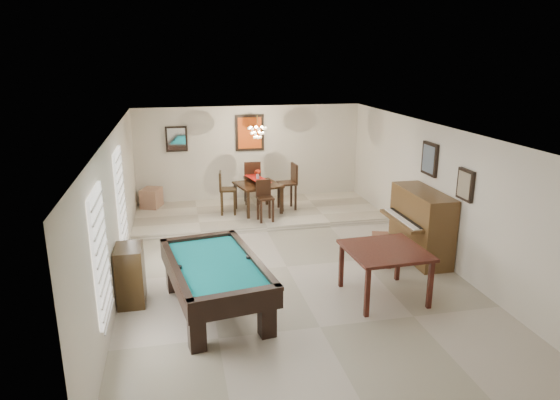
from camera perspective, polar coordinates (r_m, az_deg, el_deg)
name	(u,v)px	position (r m, az deg, el deg)	size (l,w,h in m)	color
ground_plane	(287,267)	(9.58, 0.75, -7.67)	(6.00, 9.00, 0.02)	beige
wall_back	(250,155)	(13.43, -3.48, 5.17)	(6.00, 0.04, 2.60)	silver
wall_front	(388,327)	(5.17, 12.21, -14.00)	(6.00, 0.04, 2.60)	silver
wall_left	(116,211)	(8.98, -18.24, -1.24)	(0.04, 9.00, 2.60)	silver
wall_right	(437,192)	(10.20, 17.46, 0.87)	(0.04, 9.00, 2.60)	silver
ceiling	(287,130)	(8.85, 0.82, 7.98)	(6.00, 9.00, 0.04)	white
dining_step	(258,213)	(12.54, -2.52, -1.47)	(6.00, 2.50, 0.12)	beige
window_left_front	(100,254)	(6.88, -19.84, -5.82)	(0.06, 1.00, 1.70)	white
window_left_rear	(121,196)	(9.52, -17.76, 0.41)	(0.06, 1.00, 1.70)	white
pool_table	(216,287)	(7.92, -7.35, -9.86)	(1.31, 2.42, 0.81)	black
square_table	(384,273)	(8.45, 11.79, -8.18)	(1.23, 1.23, 0.85)	black
upright_piano	(414,225)	(10.08, 15.02, -2.79)	(0.92, 1.63, 1.36)	brown
piano_bench	(381,249)	(9.97, 11.50, -5.54)	(0.32, 0.82, 0.46)	brown
apothecary_chest	(130,275)	(8.43, -16.73, -8.21)	(0.43, 0.64, 0.96)	black
dining_table	(258,195)	(12.37, -2.54, 0.56)	(1.00, 1.00, 0.83)	black
flower_vase	(258,174)	(12.23, -2.57, 2.98)	(0.14, 0.14, 0.25)	#B5270F
dining_chair_south	(265,201)	(11.61, -1.69, -0.14)	(0.36, 0.36, 0.96)	black
dining_chair_north	(252,182)	(13.04, -3.23, 2.08)	(0.42, 0.42, 1.14)	black
dining_chair_west	(228,193)	(12.20, -5.97, 0.82)	(0.39, 0.39, 1.05)	black
dining_chair_east	(287,187)	(12.50, 0.80, 1.53)	(0.43, 0.43, 1.16)	black
corner_bench	(151,198)	(13.16, -14.48, 0.24)	(0.43, 0.54, 0.48)	#9D6F55
chandelier	(257,128)	(12.02, -2.61, 8.22)	(0.44, 0.44, 0.60)	#FFE5B2
back_painting	(250,133)	(13.29, -3.49, 7.67)	(0.75, 0.06, 0.95)	#D84C14
back_mirror	(176,139)	(13.16, -11.75, 6.84)	(0.55, 0.06, 0.65)	white
right_picture_upper	(430,159)	(10.30, 16.74, 4.51)	(0.06, 0.55, 0.65)	slate
right_picture_lower	(465,185)	(9.25, 20.43, 1.63)	(0.06, 0.45, 0.55)	gray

